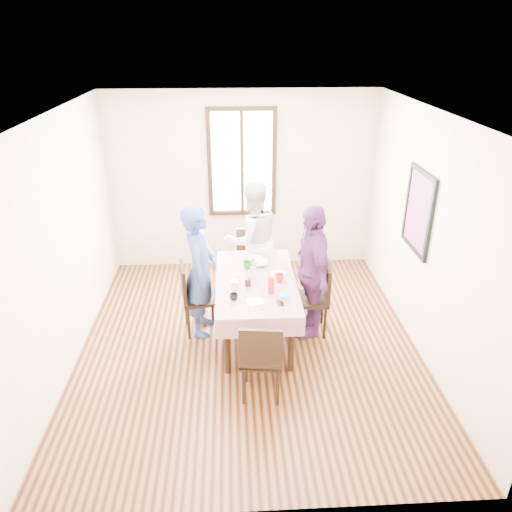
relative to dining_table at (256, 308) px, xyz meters
name	(u,v)px	position (x,y,z in m)	size (l,w,h in m)	color
ground	(249,343)	(-0.09, -0.20, -0.38)	(4.50, 4.50, 0.00)	#331709
back_wall	(242,182)	(-0.09, 2.05, 0.98)	(4.00, 4.00, 0.00)	beige
right_wall	(428,237)	(1.91, -0.20, 0.98)	(4.50, 4.50, 0.00)	beige
window_frame	(242,163)	(-0.09, 2.03, 1.27)	(1.02, 0.06, 1.62)	black
window_pane	(242,163)	(-0.09, 2.04, 1.27)	(0.90, 0.02, 1.50)	white
art_poster	(419,211)	(1.89, 0.10, 1.18)	(0.04, 0.76, 0.96)	red
dining_table	(256,308)	(0.00, 0.00, 0.00)	(0.82, 1.57, 0.75)	black
tablecloth	(256,280)	(0.00, 0.00, 0.38)	(0.94, 1.69, 0.01)	#5C020A
chair_left	(200,298)	(-0.68, 0.15, 0.08)	(0.42, 0.42, 0.91)	black
chair_right	(311,299)	(0.68, 0.05, 0.08)	(0.42, 0.42, 0.91)	black
chair_far	(252,263)	(0.00, 1.08, 0.08)	(0.42, 0.42, 0.91)	black
chair_near	(262,357)	(0.00, -1.08, 0.08)	(0.42, 0.42, 0.91)	black
person_left	(200,271)	(-0.66, 0.15, 0.45)	(0.60, 0.39, 1.65)	#33468B
person_far	(252,239)	(0.00, 1.06, 0.45)	(0.81, 0.63, 1.66)	silver
person_right	(311,271)	(0.66, 0.05, 0.46)	(0.98, 0.41, 1.66)	#5D2E67
mug_black	(234,297)	(-0.27, -0.44, 0.42)	(0.09, 0.09, 0.07)	black
mug_flag	(279,278)	(0.27, -0.06, 0.44)	(0.11, 0.11, 0.10)	red
mug_green	(248,265)	(-0.08, 0.32, 0.43)	(0.11, 0.11, 0.09)	#0C7226
serving_bowl	(260,264)	(0.08, 0.39, 0.41)	(0.20, 0.20, 0.05)	white
juice_carton	(271,285)	(0.15, -0.31, 0.49)	(0.07, 0.07, 0.21)	red
butter_tub	(284,298)	(0.29, -0.48, 0.41)	(0.11, 0.11, 0.06)	white
jam_jar	(248,282)	(-0.10, -0.14, 0.44)	(0.07, 0.07, 0.10)	black
drinking_glass	(235,285)	(-0.25, -0.22, 0.44)	(0.08, 0.08, 0.11)	silver
smartphone	(280,303)	(0.23, -0.54, 0.39)	(0.07, 0.14, 0.01)	black
flower_vase	(253,272)	(-0.03, 0.07, 0.46)	(0.07, 0.07, 0.14)	silver
plate_right	(278,274)	(0.28, 0.12, 0.39)	(0.20, 0.20, 0.01)	white
plate_far	(255,258)	(0.02, 0.58, 0.39)	(0.20, 0.20, 0.01)	white
plate_near	(255,302)	(-0.04, -0.51, 0.39)	(0.20, 0.20, 0.01)	white
butter_lid	(285,295)	(0.29, -0.48, 0.45)	(0.12, 0.12, 0.01)	blue
flower_bunch	(253,263)	(-0.03, 0.07, 0.57)	(0.09, 0.09, 0.10)	yellow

